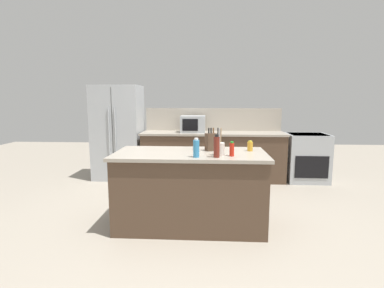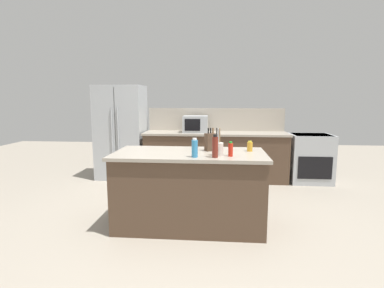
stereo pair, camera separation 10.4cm
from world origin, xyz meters
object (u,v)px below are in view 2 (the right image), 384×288
at_px(dish_soap_bottle, 195,148).
at_px(range_oven, 310,158).
at_px(honey_jar, 250,146).
at_px(spice_jar_paprika, 196,145).
at_px(microwave, 195,124).
at_px(vinegar_bottle, 215,147).
at_px(refrigerator, 121,132).
at_px(hot_sauce_bottle, 231,149).
at_px(knife_block, 211,142).
at_px(utensil_crock, 218,149).

bearing_deg(dish_soap_bottle, range_oven, 51.00).
bearing_deg(honey_jar, spice_jar_paprika, 174.71).
relative_size(microwave, vinegar_bottle, 1.81).
relative_size(spice_jar_paprika, honey_jar, 0.96).
relative_size(vinegar_bottle, honey_jar, 2.02).
distance_m(refrigerator, spice_jar_paprika, 2.63).
xyz_separation_m(spice_jar_paprika, hot_sauce_bottle, (0.43, -0.42, 0.02)).
bearing_deg(knife_block, honey_jar, -27.73).
bearing_deg(refrigerator, spice_jar_paprika, -50.96).
bearing_deg(hot_sauce_bottle, dish_soap_bottle, -167.83).
height_order(refrigerator, range_oven, refrigerator).
bearing_deg(vinegar_bottle, knife_block, 98.00).
distance_m(refrigerator, utensil_crock, 3.11).
height_order(knife_block, utensil_crock, utensil_crock).
height_order(refrigerator, spice_jar_paprika, refrigerator).
bearing_deg(knife_block, dish_soap_bottle, -138.41).
relative_size(range_oven, vinegar_bottle, 3.53).
xyz_separation_m(utensil_crock, spice_jar_paprika, (-0.29, 0.38, -0.02)).
bearing_deg(knife_block, hot_sauce_bottle, -84.32).
height_order(microwave, hot_sauce_bottle, microwave).
xyz_separation_m(vinegar_bottle, hot_sauce_bottle, (0.18, 0.08, -0.04)).
height_order(knife_block, hot_sauce_bottle, knife_block).
height_order(range_oven, dish_soap_bottle, dish_soap_bottle).
bearing_deg(knife_block, vinegar_bottle, -109.90).
xyz_separation_m(microwave, utensil_crock, (0.44, -2.38, -0.08)).
bearing_deg(spice_jar_paprika, vinegar_bottle, -63.53).
xyz_separation_m(range_oven, hot_sauce_bottle, (-1.62, -2.42, 0.55)).
xyz_separation_m(range_oven, knife_block, (-1.86, -2.06, 0.59)).
bearing_deg(utensil_crock, spice_jar_paprika, 126.61).
height_order(knife_block, dish_soap_bottle, knife_block).
bearing_deg(range_oven, hot_sauce_bottle, -123.89).
distance_m(refrigerator, vinegar_bottle, 3.19).
distance_m(range_oven, microwave, 2.30).
distance_m(knife_block, dish_soap_bottle, 0.47).
bearing_deg(vinegar_bottle, utensil_crock, 74.01).
bearing_deg(dish_soap_bottle, honey_jar, 34.14).
bearing_deg(vinegar_bottle, hot_sauce_bottle, 24.88).
distance_m(spice_jar_paprika, hot_sauce_bottle, 0.60).
relative_size(refrigerator, knife_block, 6.38).
bearing_deg(spice_jar_paprika, honey_jar, -5.29).
height_order(refrigerator, utensil_crock, refrigerator).
xyz_separation_m(vinegar_bottle, spice_jar_paprika, (-0.25, 0.50, -0.06)).
xyz_separation_m(knife_block, dish_soap_bottle, (-0.17, -0.44, -0.01)).
height_order(dish_soap_bottle, hot_sauce_bottle, dish_soap_bottle).
relative_size(utensil_crock, vinegar_bottle, 1.23).
relative_size(microwave, dish_soap_bottle, 2.17).
relative_size(refrigerator, hot_sauce_bottle, 10.87).
bearing_deg(vinegar_bottle, spice_jar_paprika, 116.47).
relative_size(range_oven, knife_block, 3.17).
height_order(knife_block, vinegar_bottle, knife_block).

